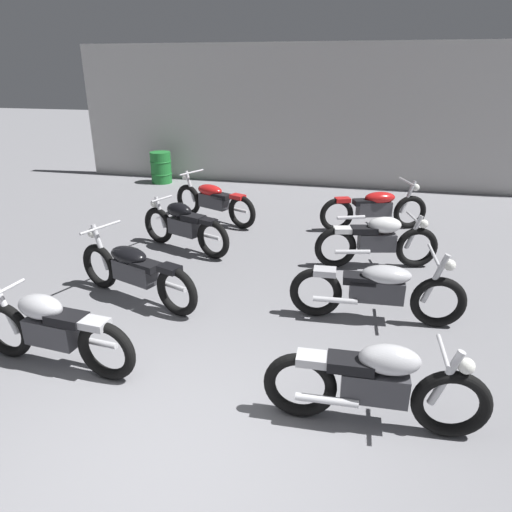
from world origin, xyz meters
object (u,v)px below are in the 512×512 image
Objects in this scene: motorcycle_left_row_2 at (184,225)px; motorcycle_right_row_1 at (378,289)px; motorcycle_left_row_0 at (52,329)px; motorcycle_left_row_1 at (135,270)px; motorcycle_right_row_3 at (375,208)px; motorcycle_right_row_0 at (376,383)px; oil_drum at (161,168)px; motorcycle_left_row_3 at (213,200)px; motorcycle_right_row_2 at (377,240)px.

motorcycle_left_row_2 is 0.86× the size of motorcycle_right_row_1.
motorcycle_left_row_0 is 3.58m from motorcycle_left_row_2.
motorcycle_right_row_3 is at bearing 50.59° from motorcycle_left_row_1.
motorcycle_left_row_1 is 3.22m from motorcycle_right_row_1.
motorcycle_right_row_0 reaches higher than oil_drum.
motorcycle_left_row_3 is 4.80m from motorcycle_right_row_1.
motorcycle_left_row_3 is 1.03× the size of motorcycle_right_row_0.
motorcycle_right_row_3 is at bearing -25.89° from oil_drum.
motorcycle_left_row_1 reaches higher than motorcycle_left_row_0.
motorcycle_right_row_3 is at bearing 3.54° from motorcycle_left_row_3.
oil_drum is (-5.82, 6.49, -0.03)m from motorcycle_right_row_1.
motorcycle_left_row_1 and motorcycle_right_row_1 have the same top height.
motorcycle_right_row_2 is at bearing 46.99° from motorcycle_left_row_0.
motorcycle_left_row_0 is 1.05× the size of motorcycle_left_row_2.
motorcycle_left_row_3 is at bearing 91.31° from motorcycle_left_row_1.
motorcycle_left_row_3 is (0.04, 5.29, -0.01)m from motorcycle_left_row_0.
motorcycle_right_row_3 reaches higher than motorcycle_left_row_2.
motorcycle_right_row_1 is (3.28, -1.78, -0.01)m from motorcycle_left_row_2.
motorcycle_left_row_2 is at bearing -89.18° from motorcycle_left_row_3.
motorcycle_left_row_3 is at bearing 89.60° from motorcycle_left_row_0.
motorcycle_right_row_2 is (3.22, 1.95, 0.01)m from motorcycle_left_row_1.
motorcycle_left_row_2 is 1.71m from motorcycle_left_row_3.
motorcycle_left_row_0 is at bearing -90.40° from motorcycle_left_row_3.
motorcycle_left_row_2 is at bearing 131.26° from motorcycle_right_row_0.
motorcycle_right_row_1 is at bearing -90.03° from motorcycle_right_row_2.
motorcycle_left_row_3 is 3.72m from motorcycle_right_row_2.
motorcycle_left_row_2 is 0.95× the size of motorcycle_right_row_0.
motorcycle_left_row_0 is 4.89m from motorcycle_right_row_2.
motorcycle_left_row_1 is at bearing -68.66° from oil_drum.
motorcycle_right_row_3 is (3.23, 1.91, -0.01)m from motorcycle_left_row_2.
motorcycle_left_row_3 reaches higher than motorcycle_left_row_0.
motorcycle_left_row_3 is at bearing 90.82° from motorcycle_left_row_2.
motorcycle_left_row_1 and motorcycle_left_row_3 have the same top height.
motorcycle_right_row_1 reaches higher than motorcycle_left_row_0.
motorcycle_left_row_1 is 1.11× the size of motorcycle_left_row_2.
motorcycle_left_row_2 is 0.90× the size of motorcycle_right_row_3.
motorcycle_right_row_2 is at bearing -88.64° from motorcycle_right_row_3.
motorcycle_left_row_3 is at bearing 121.19° from motorcycle_right_row_0.
motorcycle_left_row_3 is 6.33m from motorcycle_right_row_0.
motorcycle_right_row_3 is (-0.04, 3.69, 0.00)m from motorcycle_right_row_1.
motorcycle_left_row_0 is at bearing -73.33° from oil_drum.
motorcycle_left_row_3 is (-0.02, 1.70, -0.01)m from motorcycle_left_row_2.
motorcycle_right_row_2 is (3.28, -0.00, 0.00)m from motorcycle_left_row_2.
motorcycle_left_row_1 is at bearing -129.41° from motorcycle_right_row_3.
motorcycle_right_row_2 is 7.49m from oil_drum.
motorcycle_left_row_0 is 1.02× the size of motorcycle_right_row_2.
motorcycle_left_row_0 and motorcycle_right_row_0 have the same top height.
motorcycle_left_row_2 is at bearing -61.62° from oil_drum.
motorcycle_left_row_0 is 0.98× the size of motorcycle_left_row_3.
motorcycle_left_row_2 is 4.93m from motorcycle_right_row_0.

